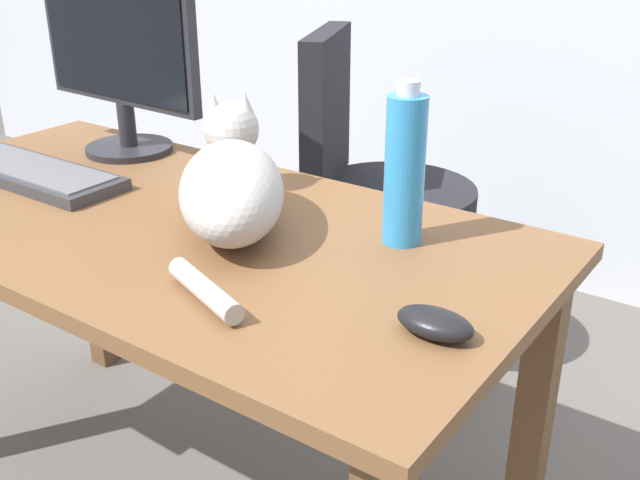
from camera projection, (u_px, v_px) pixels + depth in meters
name	position (u px, v px, depth m)	size (l,w,h in m)	color
desk	(174.00, 267.00, 1.42)	(1.39, 0.68, 0.70)	brown
office_chair	(374.00, 230.00, 2.05)	(0.51, 0.49, 0.94)	black
monitor	(119.00, 53.00, 1.65)	(0.48, 0.20, 0.41)	#232328
keyboard	(33.00, 173.00, 1.57)	(0.44, 0.15, 0.03)	#333338
cat	(231.00, 183.00, 1.31)	(0.43, 0.48, 0.20)	#B2ADA8
computer_mouse	(435.00, 323.00, 0.99)	(0.11, 0.06, 0.04)	black
water_bottle	(405.00, 169.00, 1.23)	(0.07, 0.07, 0.28)	#2D8CD1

